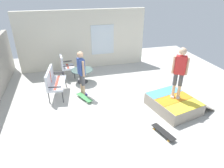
{
  "coord_description": "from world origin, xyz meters",
  "views": [
    {
      "loc": [
        -5.45,
        1.54,
        3.77
      ],
      "look_at": [
        0.29,
        0.02,
        0.7
      ],
      "focal_mm": 31.3,
      "sensor_mm": 36.0,
      "label": 1
    }
  ],
  "objects": [
    {
      "name": "patio_table",
      "position": [
        2.11,
        0.84,
        0.4
      ],
      "size": [
        0.9,
        0.9,
        0.57
      ],
      "color": "#38383D",
      "rests_on": "ground_plane"
    },
    {
      "name": "skateboard_spare",
      "position": [
        -1.75,
        -0.92,
        0.08
      ],
      "size": [
        0.82,
        0.41,
        0.1
      ],
      "color": "black",
      "rests_on": "ground_plane"
    },
    {
      "name": "skate_ramp",
      "position": [
        -0.69,
        -1.85,
        0.21
      ],
      "size": [
        1.83,
        2.09,
        0.42
      ],
      "color": "gray",
      "rests_on": "ground_plane"
    },
    {
      "name": "person_skater",
      "position": [
        -0.62,
        -1.9,
        1.4
      ],
      "size": [
        0.35,
        0.41,
        1.68
      ],
      "color": "silver",
      "rests_on": "skate_ramp"
    },
    {
      "name": "ground_plane",
      "position": [
        0.0,
        0.0,
        -0.05
      ],
      "size": [
        12.0,
        12.0,
        0.1
      ],
      "primitive_type": "cube",
      "color": "beige"
    },
    {
      "name": "house_facade",
      "position": [
        3.8,
        0.49,
        1.37
      ],
      "size": [
        0.23,
        6.0,
        2.75
      ],
      "color": "silver",
      "rests_on": "ground_plane"
    },
    {
      "name": "patio_bench",
      "position": [
        1.29,
        1.98,
        0.62
      ],
      "size": [
        1.31,
        0.72,
        1.02
      ],
      "color": "#38383D",
      "rests_on": "ground_plane"
    },
    {
      "name": "patio_chair_near_house",
      "position": [
        2.78,
        1.51,
        0.61
      ],
      "size": [
        0.66,
        0.6,
        1.02
      ],
      "color": "#38383D",
      "rests_on": "ground_plane"
    },
    {
      "name": "person_watching",
      "position": [
        1.03,
        0.96,
        0.99
      ],
      "size": [
        0.46,
        0.31,
        1.7
      ],
      "color": "navy",
      "rests_on": "ground_plane"
    },
    {
      "name": "skateboard_by_bench",
      "position": [
        0.67,
        0.97,
        0.08
      ],
      "size": [
        0.81,
        0.53,
        0.1
      ],
      "color": "#3F8C4C",
      "rests_on": "ground_plane"
    }
  ]
}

